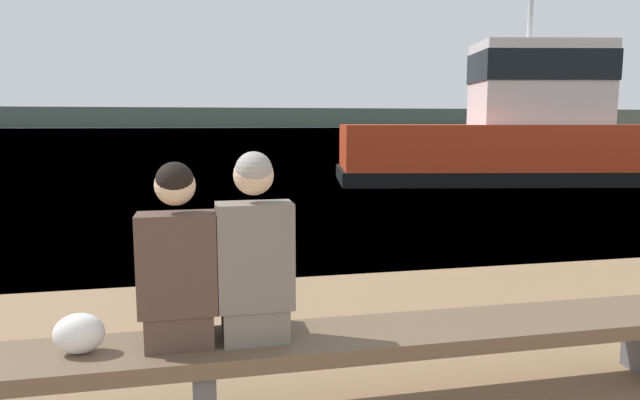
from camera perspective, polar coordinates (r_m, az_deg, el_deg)
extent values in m
plane|color=#426B8E|center=(125.95, -12.35, 6.89)|extent=(240.00, 240.00, 0.00)
cube|color=#424738|center=(186.49, -12.34, 8.07)|extent=(600.00, 12.00, 6.02)
cube|color=brown|center=(3.29, -11.58, -14.61)|extent=(6.41, 0.54, 0.09)
cube|color=#515156|center=(3.38, -11.46, -18.37)|extent=(0.12, 0.46, 0.39)
cube|color=#4C382D|center=(3.32, -13.77, -11.85)|extent=(0.36, 0.41, 0.19)
cube|color=#4C382D|center=(3.11, -14.04, -6.17)|extent=(0.41, 0.22, 0.54)
sphere|color=beige|center=(3.04, -14.30, 1.43)|extent=(0.21, 0.21, 0.21)
sphere|color=black|center=(3.02, -14.33, 1.89)|extent=(0.19, 0.19, 0.19)
cube|color=#70665B|center=(3.33, -6.61, -11.60)|extent=(0.36, 0.41, 0.19)
cube|color=#70665B|center=(3.12, -6.53, -5.55)|extent=(0.41, 0.22, 0.58)
sphere|color=beige|center=(3.05, -6.66, 2.49)|extent=(0.22, 0.22, 0.22)
sphere|color=gray|center=(3.03, -6.64, 2.98)|extent=(0.20, 0.20, 0.20)
ellipsoid|color=white|center=(3.29, -22.95, -12.20)|extent=(0.26, 0.17, 0.22)
cube|color=red|center=(17.02, 19.22, 4.43)|extent=(10.32, 4.92, 1.60)
cube|color=black|center=(17.06, 19.13, 2.40)|extent=(10.54, 5.08, 0.38)
cube|color=silver|center=(17.21, 21.09, 10.78)|extent=(3.76, 2.49, 2.24)
cube|color=black|center=(17.24, 21.17, 12.27)|extent=(3.84, 2.56, 0.81)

